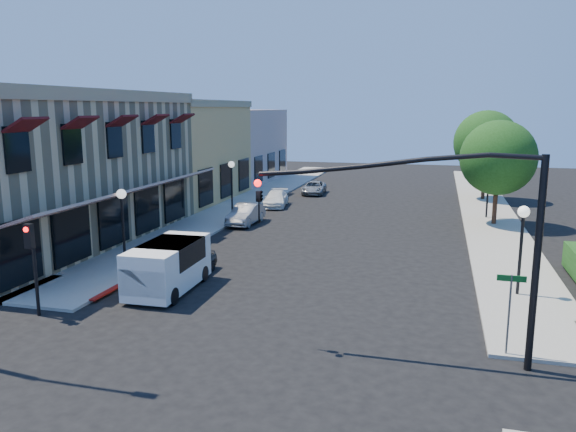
% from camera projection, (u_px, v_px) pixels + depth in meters
% --- Properties ---
extents(ground, '(120.00, 120.00, 0.00)m').
position_uv_depth(ground, '(239.00, 360.00, 16.26)').
color(ground, black).
rests_on(ground, ground).
extents(sidewalk_left, '(3.50, 50.00, 0.12)m').
position_uv_depth(sidewalk_left, '(252.00, 200.00, 44.09)').
color(sidewalk_left, gray).
rests_on(sidewalk_left, ground).
extents(sidewalk_right, '(3.50, 50.00, 0.12)m').
position_uv_depth(sidewalk_right, '(487.00, 210.00, 39.61)').
color(sidewalk_right, gray).
rests_on(sidewalk_right, ground).
extents(curb_red_strip, '(0.25, 10.00, 0.06)m').
position_uv_depth(curb_red_strip, '(157.00, 268.00, 25.61)').
color(curb_red_strip, maroon).
rests_on(curb_red_strip, ground).
extents(corner_brick_building, '(11.77, 18.20, 8.10)m').
position_uv_depth(corner_brick_building, '(35.00, 168.00, 29.88)').
color(corner_brick_building, tan).
rests_on(corner_brick_building, ground).
extents(yellow_stucco_building, '(10.00, 12.00, 7.60)m').
position_uv_depth(yellow_stucco_building, '(166.00, 152.00, 44.15)').
color(yellow_stucco_building, tan).
rests_on(yellow_stucco_building, ground).
extents(pink_stucco_building, '(10.00, 12.00, 7.00)m').
position_uv_depth(pink_stucco_building, '(223.00, 146.00, 55.59)').
color(pink_stucco_building, tan).
rests_on(pink_stucco_building, ground).
extents(street_tree_a, '(4.56, 4.56, 6.48)m').
position_uv_depth(street_tree_a, '(498.00, 158.00, 34.07)').
color(street_tree_a, '#392216').
rests_on(street_tree_a, ground).
extents(street_tree_b, '(4.94, 4.94, 7.02)m').
position_uv_depth(street_tree_b, '(486.00, 142.00, 43.49)').
color(street_tree_b, '#392216').
rests_on(street_tree_b, ground).
extents(signal_mast_arm, '(8.01, 0.39, 6.00)m').
position_uv_depth(signal_mast_arm, '(456.00, 222.00, 15.41)').
color(signal_mast_arm, black).
rests_on(signal_mast_arm, ground).
extents(secondary_signal, '(0.28, 0.42, 3.32)m').
position_uv_depth(secondary_signal, '(32.00, 252.00, 19.20)').
color(secondary_signal, black).
rests_on(secondary_signal, ground).
extents(street_name_sign, '(0.80, 0.06, 2.50)m').
position_uv_depth(street_name_sign, '(510.00, 302.00, 16.11)').
color(street_name_sign, '#595B5E').
rests_on(street_name_sign, ground).
extents(lamppost_left_near, '(0.44, 0.44, 3.57)m').
position_uv_depth(lamppost_left_near, '(122.00, 207.00, 25.50)').
color(lamppost_left_near, black).
rests_on(lamppost_left_near, ground).
extents(lamppost_left_far, '(0.44, 0.44, 3.57)m').
position_uv_depth(lamppost_left_far, '(232.00, 173.00, 38.77)').
color(lamppost_left_far, black).
rests_on(lamppost_left_far, ground).
extents(lamppost_right_near, '(0.44, 0.44, 3.57)m').
position_uv_depth(lamppost_right_near, '(522.00, 228.00, 21.16)').
color(lamppost_right_near, black).
rests_on(lamppost_right_near, ground).
extents(lamppost_right_far, '(0.44, 0.44, 3.57)m').
position_uv_depth(lamppost_right_far, '(489.00, 178.00, 36.32)').
color(lamppost_right_far, black).
rests_on(lamppost_right_far, ground).
extents(white_van, '(2.02, 4.41, 1.94)m').
position_uv_depth(white_van, '(168.00, 264.00, 22.17)').
color(white_van, white).
rests_on(white_van, ground).
extents(parked_car_a, '(1.30, 3.20, 1.09)m').
position_uv_depth(parked_car_a, '(192.00, 264.00, 24.30)').
color(parked_car_a, black).
rests_on(parked_car_a, ground).
extents(parked_car_b, '(1.45, 3.87, 1.26)m').
position_uv_depth(parked_car_b, '(246.00, 214.00, 35.10)').
color(parked_car_b, '#96989B').
rests_on(parked_car_b, ground).
extents(parked_car_c, '(2.11, 4.08, 1.13)m').
position_uv_depth(parked_car_c, '(276.00, 199.00, 41.44)').
color(parked_car_c, white).
rests_on(parked_car_c, ground).
extents(parked_car_d, '(2.08, 3.98, 1.07)m').
position_uv_depth(parked_car_d, '(314.00, 188.00, 47.46)').
color(parked_car_d, gray).
rests_on(parked_car_d, ground).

